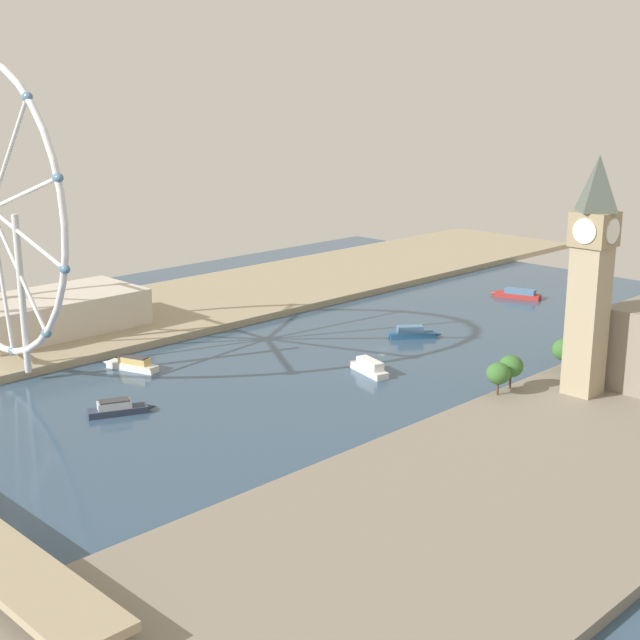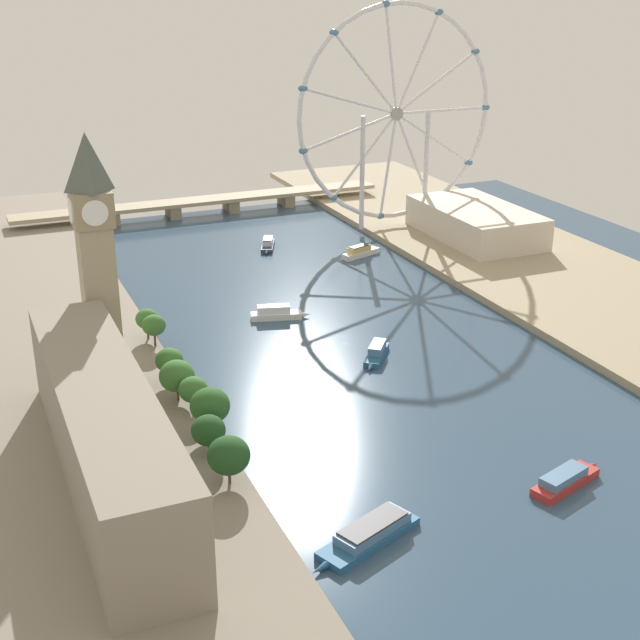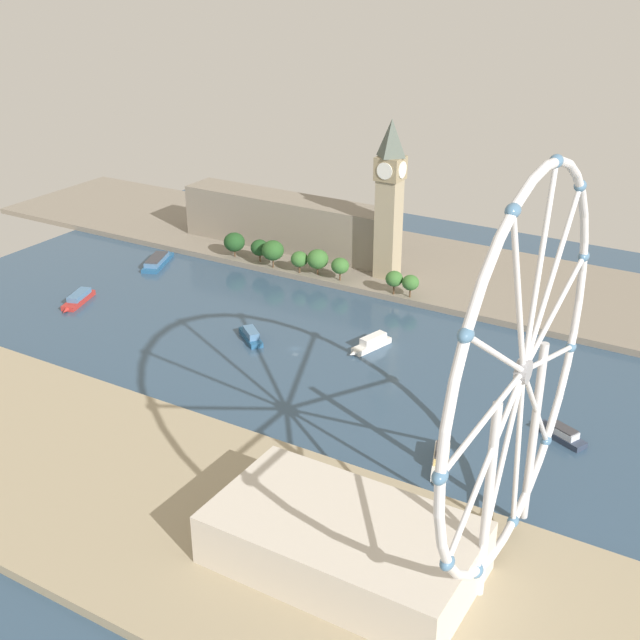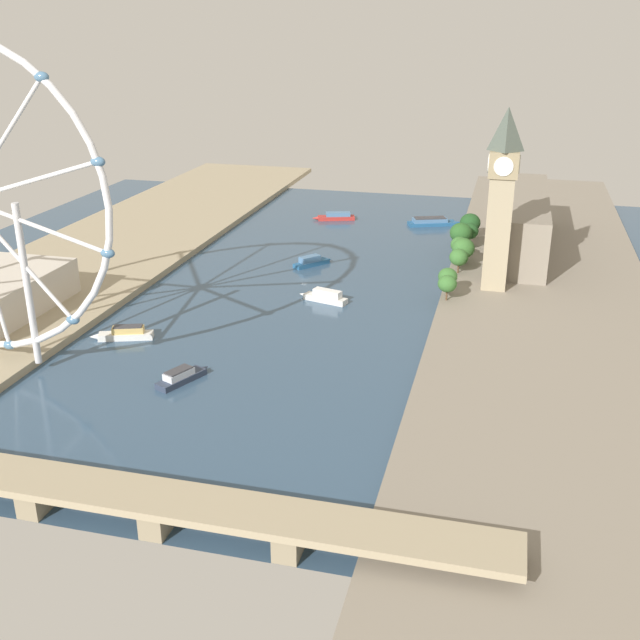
{
  "view_description": "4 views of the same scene",
  "coord_description": "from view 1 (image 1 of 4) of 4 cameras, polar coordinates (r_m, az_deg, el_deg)",
  "views": [
    {
      "loc": [
        -224.31,
        257.98,
        101.62
      ],
      "look_at": [
        13.54,
        21.6,
        13.41
      ],
      "focal_mm": 50.0,
      "sensor_mm": 36.0,
      "label": 1
    },
    {
      "loc": [
        -126.78,
        -273.27,
        127.42
      ],
      "look_at": [
        -10.71,
        -1.0,
        8.78
      ],
      "focal_mm": 49.86,
      "sensor_mm": 36.0,
      "label": 2
    },
    {
      "loc": [
        262.65,
        168.52,
        156.65
      ],
      "look_at": [
        6.08,
        15.7,
        19.46
      ],
      "focal_mm": 46.72,
      "sensor_mm": 36.0,
      "label": 3
    },
    {
      "loc": [
        -91.41,
        327.85,
        114.8
      ],
      "look_at": [
        -24.69,
        66.22,
        7.21
      ],
      "focal_mm": 42.7,
      "sensor_mm": 36.0,
      "label": 4
    }
  ],
  "objects": [
    {
      "name": "clock_tower",
      "position": [
        298.72,
        16.95,
        2.9
      ],
      "size": [
        13.05,
        13.05,
        78.15
      ],
      "color": "tan",
      "rests_on": "riverbank_left"
    },
    {
      "name": "tour_boat_3",
      "position": [
        325.91,
        3.11,
        -3.03
      ],
      "size": [
        23.11,
        10.12,
        5.48
      ],
      "rotation": [
        0.0,
        0.0,
        6.01
      ],
      "color": "white",
      "rests_on": "ground_plane"
    },
    {
      "name": "riverside_hall",
      "position": [
        386.34,
        -16.66,
        0.47
      ],
      "size": [
        39.52,
        70.58,
        15.09
      ],
      "primitive_type": "cube",
      "color": "beige",
      "rests_on": "riverbank_right"
    },
    {
      "name": "tour_boat_2",
      "position": [
        293.08,
        -12.8,
        -5.53
      ],
      "size": [
        12.59,
        21.7,
        4.9
      ],
      "rotation": [
        0.0,
        0.0,
        4.3
      ],
      "color": "#2D384C",
      "rests_on": "ground_plane"
    },
    {
      "name": "tour_boat_1",
      "position": [
        373.03,
        5.94,
        -0.83
      ],
      "size": [
        16.71,
        19.9,
        5.07
      ],
      "rotation": [
        0.0,
        0.0,
        4.05
      ],
      "color": "#235684",
      "rests_on": "ground_plane"
    },
    {
      "name": "riverbank_right",
      "position": [
        434.48,
        -7.03,
        1.3
      ],
      "size": [
        90.0,
        520.0,
        3.0
      ],
      "primitive_type": "cube",
      "color": "tan",
      "rests_on": "ground_plane"
    },
    {
      "name": "tree_row_embankment",
      "position": [
        349.83,
        17.34,
        -0.94
      ],
      "size": [
        14.28,
        112.89,
        14.41
      ],
      "color": "#513823",
      "rests_on": "riverbank_left"
    },
    {
      "name": "tour_boat_0",
      "position": [
        451.55,
        12.53,
        1.63
      ],
      "size": [
        25.97,
        12.84,
        4.64
      ],
      "rotation": [
        0.0,
        0.0,
        0.31
      ],
      "color": "#B22D28",
      "rests_on": "ground_plane"
    },
    {
      "name": "tour_boat_5",
      "position": [
        336.59,
        -11.97,
        -2.78
      ],
      "size": [
        24.0,
        11.42,
        5.37
      ],
      "rotation": [
        0.0,
        0.0,
        0.33
      ],
      "color": "white",
      "rests_on": "ground_plane"
    },
    {
      "name": "ground_plane",
      "position": [
        356.65,
        4.0,
        -1.85
      ],
      "size": [
        391.3,
        391.3,
        0.0
      ],
      "primitive_type": "plane",
      "color": "#334C66"
    },
    {
      "name": "tour_boat_4",
      "position": [
        425.4,
        19.19,
        0.36
      ],
      "size": [
        32.54,
        18.28,
        4.75
      ],
      "rotation": [
        0.0,
        0.0,
        3.52
      ],
      "color": "#235684",
      "rests_on": "ground_plane"
    }
  ]
}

